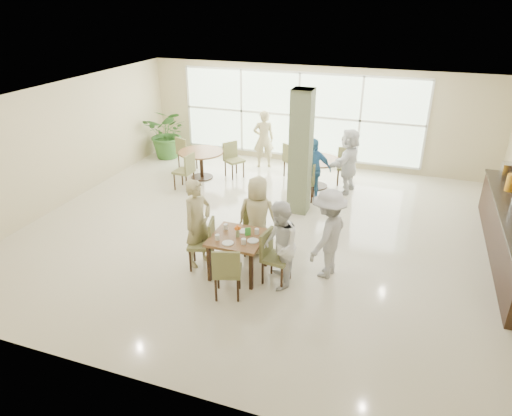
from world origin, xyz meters
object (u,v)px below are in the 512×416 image
(teen_standing, at_px, (328,234))
(adult_standing, at_px, (264,139))
(potted_plant, at_px, (168,133))
(round_table_right, at_px, (317,165))
(main_table, at_px, (238,241))
(adult_a, at_px, (312,170))
(adult_b, at_px, (348,161))
(teen_far, at_px, (257,216))
(teen_left, at_px, (198,223))
(teen_right, at_px, (279,246))
(round_table_left, at_px, (201,157))

(teen_standing, relative_size, adult_standing, 0.99)
(potted_plant, bearing_deg, round_table_right, -9.71)
(main_table, bearing_deg, teen_standing, 17.98)
(adult_a, distance_m, adult_b, 1.07)
(teen_far, relative_size, adult_b, 0.96)
(adult_b, bearing_deg, adult_standing, -101.57)
(teen_far, relative_size, adult_a, 1.02)
(main_table, xyz_separation_m, teen_standing, (1.49, 0.48, 0.17))
(teen_far, bearing_deg, adult_standing, -78.63)
(potted_plant, relative_size, teen_left, 0.91)
(potted_plant, distance_m, teen_right, 7.43)
(potted_plant, xyz_separation_m, adult_standing, (2.98, 0.16, 0.07))
(round_table_left, bearing_deg, potted_plant, 143.69)
(main_table, relative_size, round_table_left, 0.77)
(round_table_right, distance_m, adult_standing, 2.04)
(round_table_right, height_order, adult_standing, adult_standing)
(round_table_right, height_order, teen_far, teen_far)
(teen_left, relative_size, teen_far, 1.06)
(round_table_left, height_order, teen_left, teen_left)
(teen_standing, distance_m, adult_a, 3.31)
(round_table_left, xyz_separation_m, potted_plant, (-1.67, 1.23, 0.17))
(adult_b, distance_m, adult_standing, 2.77)
(teen_standing, bearing_deg, adult_b, -161.64)
(teen_left, relative_size, adult_b, 1.02)
(potted_plant, bearing_deg, round_table_left, -36.31)
(main_table, relative_size, adult_b, 0.56)
(teen_right, xyz_separation_m, adult_a, (-0.31, 3.74, -0.01))
(teen_left, bearing_deg, adult_a, 1.22)
(adult_standing, bearing_deg, main_table, 79.06)
(round_table_left, bearing_deg, adult_standing, 46.72)
(teen_standing, relative_size, adult_a, 1.06)
(teen_left, bearing_deg, main_table, -74.91)
(round_table_right, bearing_deg, teen_left, -105.75)
(adult_a, xyz_separation_m, adult_standing, (-1.83, 1.81, 0.05))
(teen_left, distance_m, teen_standing, 2.33)
(round_table_left, relative_size, teen_standing, 0.73)
(potted_plant, relative_size, adult_standing, 0.92)
(round_table_left, bearing_deg, teen_left, -65.01)
(teen_left, distance_m, teen_right, 1.61)
(teen_right, bearing_deg, teen_left, -116.92)
(potted_plant, bearing_deg, teen_right, -46.49)
(teen_left, xyz_separation_m, adult_standing, (-0.54, 5.36, -0.01))
(main_table, xyz_separation_m, teen_left, (-0.81, 0.09, 0.18))
(round_table_left, xyz_separation_m, teen_standing, (4.14, -3.57, 0.23))
(teen_far, bearing_deg, round_table_right, -101.18)
(teen_left, relative_size, adult_standing, 1.01)
(potted_plant, xyz_separation_m, teen_right, (5.12, -5.39, 0.02))
(adult_a, bearing_deg, adult_b, 32.21)
(round_table_left, xyz_separation_m, teen_left, (1.85, -3.97, 0.24))
(round_table_left, xyz_separation_m, adult_standing, (1.31, 1.39, 0.23))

